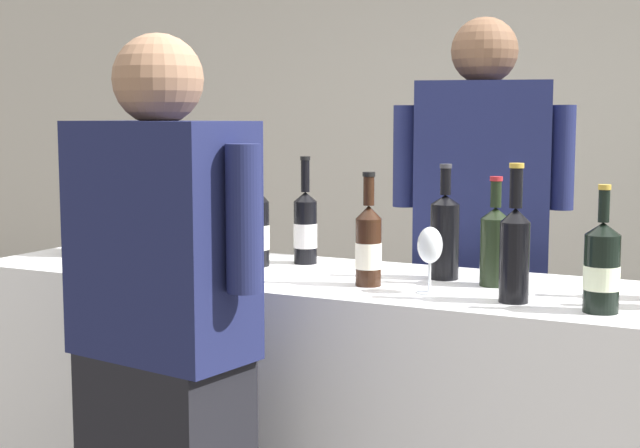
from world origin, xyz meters
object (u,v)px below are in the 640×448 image
(wine_bottle_3, at_px, (305,227))
(person_guest, at_px, (164,388))
(wine_bottle_9, at_px, (368,245))
(wine_bottle_1, at_px, (602,268))
(wine_bottle_5, at_px, (495,244))
(wine_glass, at_px, (430,248))
(person_server, at_px, (480,293))
(wine_bottle_4, at_px, (242,230))
(ice_bucket, at_px, (94,224))
(wine_bottle_8, at_px, (258,227))
(wine_bottle_6, at_px, (515,250))
(wine_bottle_0, at_px, (445,234))

(wine_bottle_3, xyz_separation_m, person_guest, (0.01, -0.78, -0.31))
(wine_bottle_3, xyz_separation_m, wine_bottle_9, (0.33, -0.26, -0.00))
(wine_bottle_1, bearing_deg, wine_bottle_5, 145.12)
(wine_glass, bearing_deg, person_guest, -136.34)
(wine_bottle_3, relative_size, person_guest, 0.20)
(wine_bottle_5, height_order, wine_bottle_9, wine_bottle_9)
(wine_bottle_5, distance_m, person_server, 0.60)
(wine_bottle_4, height_order, ice_bucket, wine_bottle_4)
(wine_bottle_3, bearing_deg, ice_bucket, -169.11)
(wine_bottle_1, height_order, wine_bottle_8, wine_bottle_8)
(wine_bottle_3, height_order, person_guest, person_guest)
(person_server, bearing_deg, wine_bottle_9, -100.06)
(wine_bottle_8, bearing_deg, wine_bottle_6, -13.33)
(wine_bottle_3, distance_m, wine_bottle_9, 0.42)
(wine_bottle_6, xyz_separation_m, wine_bottle_9, (-0.42, 0.05, -0.02))
(wine_bottle_4, bearing_deg, person_server, 47.73)
(wine_bottle_0, distance_m, wine_glass, 0.22)
(wine_bottle_6, bearing_deg, wine_bottle_4, 173.00)
(wine_bottle_1, height_order, person_guest, person_guest)
(person_server, distance_m, person_guest, 1.26)
(wine_bottle_5, distance_m, wine_bottle_8, 0.75)
(wine_bottle_6, height_order, wine_bottle_8, wine_bottle_6)
(wine_bottle_4, bearing_deg, wine_bottle_9, -7.54)
(wine_bottle_1, xyz_separation_m, wine_glass, (-0.44, 0.04, 0.01))
(wine_bottle_9, bearing_deg, wine_glass, -8.65)
(ice_bucket, bearing_deg, wine_bottle_5, 1.11)
(wine_bottle_6, relative_size, person_guest, 0.21)
(wine_bottle_0, bearing_deg, wine_bottle_9, -128.39)
(wine_bottle_3, distance_m, wine_bottle_6, 0.81)
(wine_bottle_1, height_order, wine_bottle_5, wine_bottle_1)
(wine_bottle_8, height_order, wine_glass, wine_bottle_8)
(person_guest, bearing_deg, wine_bottle_1, 24.78)
(wine_bottle_1, relative_size, person_server, 0.17)
(wine_bottle_8, bearing_deg, person_server, 42.59)
(wine_glass, xyz_separation_m, person_guest, (-0.51, -0.48, -0.31))
(wine_bottle_1, relative_size, wine_bottle_4, 0.92)
(wine_bottle_6, xyz_separation_m, wine_bottle_8, (-0.86, 0.20, -0.01))
(wine_bottle_8, bearing_deg, wine_bottle_3, 44.70)
(wine_bottle_4, bearing_deg, wine_bottle_6, -7.00)
(wine_bottle_1, xyz_separation_m, ice_bucket, (-1.69, 0.20, -0.01))
(wine_bottle_5, bearing_deg, person_guest, -133.53)
(wine_bottle_3, xyz_separation_m, person_server, (0.45, 0.41, -0.24))
(wine_bottle_0, relative_size, wine_glass, 1.87)
(wine_bottle_6, xyz_separation_m, person_server, (-0.30, 0.72, -0.26))
(wine_bottle_0, bearing_deg, wine_bottle_8, -176.41)
(wine_bottle_9, relative_size, wine_glass, 1.78)
(wine_bottle_3, bearing_deg, wine_bottle_0, -8.41)
(wine_bottle_0, height_order, wine_bottle_9, wine_bottle_0)
(wine_bottle_6, height_order, person_guest, person_guest)
(wine_bottle_0, xyz_separation_m, wine_bottle_5, (0.16, -0.04, -0.01))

